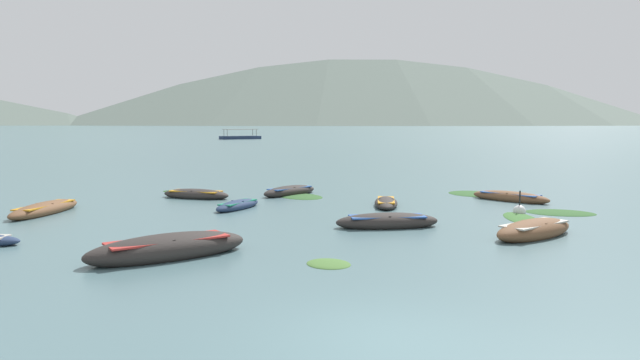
% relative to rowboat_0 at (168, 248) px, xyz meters
% --- Properties ---
extents(ground_plane, '(6000.00, 6000.00, 0.00)m').
position_rel_rowboat_0_xyz_m(ground_plane, '(4.61, 1493.51, -0.26)').
color(ground_plane, slate).
extents(mountain_1, '(1515.28, 1515.28, 368.90)m').
position_rel_rowboat_0_xyz_m(mountain_1, '(-610.50, 1690.02, 184.19)').
color(mountain_1, slate).
rests_on(mountain_1, ground).
extents(mountain_2, '(1639.41, 1639.41, 437.64)m').
position_rel_rowboat_0_xyz_m(mountain_2, '(238.52, 1585.43, 218.56)').
color(mountain_2, slate).
rests_on(mountain_2, ground).
extents(mountain_3, '(488.78, 488.78, 191.29)m').
position_rel_rowboat_0_xyz_m(mountain_3, '(721.70, 1941.92, 95.39)').
color(mountain_3, slate).
rests_on(mountain_3, ground).
extents(rowboat_0, '(4.64, 3.43, 0.83)m').
position_rel_rowboat_0_xyz_m(rowboat_0, '(0.00, 0.00, 0.00)').
color(rowboat_0, '#2D2826').
rests_on(rowboat_0, ground).
extents(rowboat_1, '(3.22, 3.66, 0.58)m').
position_rel_rowboat_0_xyz_m(rowboat_1, '(14.31, 10.09, -0.07)').
color(rowboat_1, brown).
rests_on(rowboat_1, ground).
extents(rowboat_2, '(3.82, 3.06, 0.71)m').
position_rel_rowboat_0_xyz_m(rowboat_2, '(11.38, 1.75, -0.03)').
color(rowboat_2, brown).
rests_on(rowboat_2, ground).
extents(rowboat_4, '(1.64, 3.33, 0.46)m').
position_rel_rowboat_0_xyz_m(rowboat_4, '(8.06, 9.00, -0.11)').
color(rowboat_4, '#2D2826').
rests_on(rowboat_4, ground).
extents(rowboat_6, '(3.33, 3.25, 0.60)m').
position_rel_rowboat_0_xyz_m(rowboat_6, '(3.98, 13.40, -0.07)').
color(rowboat_6, '#2D2826').
rests_on(rowboat_6, ground).
extents(rowboat_7, '(2.29, 3.05, 0.47)m').
position_rel_rowboat_0_xyz_m(rowboat_7, '(1.52, 8.88, -0.11)').
color(rowboat_7, navy).
rests_on(rowboat_7, ground).
extents(rowboat_8, '(2.08, 4.50, 0.60)m').
position_rel_rowboat_0_xyz_m(rowboat_8, '(-6.27, 8.33, -0.07)').
color(rowboat_8, brown).
rests_on(rowboat_8, ground).
extents(rowboat_9, '(3.73, 2.57, 0.57)m').
position_rel_rowboat_0_xyz_m(rowboat_9, '(-0.69, 12.65, -0.08)').
color(rowboat_9, '#2D2826').
rests_on(rowboat_9, ground).
extents(rowboat_10, '(3.73, 1.32, 0.64)m').
position_rel_rowboat_0_xyz_m(rowboat_10, '(6.98, 3.90, -0.05)').
color(rowboat_10, '#2D2826').
rests_on(rowboat_10, ground).
extents(ferry_0, '(9.87, 6.43, 2.54)m').
position_rel_rowboat_0_xyz_m(ferry_0, '(-2.51, 119.19, 0.19)').
color(ferry_0, navy).
rests_on(ferry_0, ground).
extents(mooring_buoy, '(0.52, 0.52, 1.10)m').
position_rel_rowboat_0_xyz_m(mooring_buoy, '(12.98, 6.27, -0.14)').
color(mooring_buoy, silver).
rests_on(mooring_buoy, ground).
extents(weed_patch_1, '(2.82, 2.14, 0.14)m').
position_rel_rowboat_0_xyz_m(weed_patch_1, '(-1.60, 15.23, -0.26)').
color(weed_patch_1, '#2D5628').
rests_on(weed_patch_1, ground).
extents(weed_patch_2, '(3.05, 3.45, 0.14)m').
position_rel_rowboat_0_xyz_m(weed_patch_2, '(4.47, 12.70, -0.26)').
color(weed_patch_2, '#2D5628').
rests_on(weed_patch_2, ground).
extents(weed_patch_3, '(3.26, 2.74, 0.14)m').
position_rel_rowboat_0_xyz_m(weed_patch_3, '(14.77, 6.35, -0.26)').
color(weed_patch_3, '#2D5628').
rests_on(weed_patch_3, ground).
extents(weed_patch_4, '(1.73, 3.24, 0.14)m').
position_rel_rowboat_0_xyz_m(weed_patch_4, '(12.55, 5.19, -0.26)').
color(weed_patch_4, '#38662D').
rests_on(weed_patch_4, ground).
extents(weed_patch_5, '(3.46, 3.68, 0.14)m').
position_rel_rowboat_0_xyz_m(weed_patch_5, '(13.61, 12.81, -0.26)').
color(weed_patch_5, '#2D5628').
rests_on(weed_patch_5, ground).
extents(weed_patch_6, '(1.62, 1.65, 0.14)m').
position_rel_rowboat_0_xyz_m(weed_patch_6, '(4.29, -1.20, -0.26)').
color(weed_patch_6, '#477033').
rests_on(weed_patch_6, ground).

